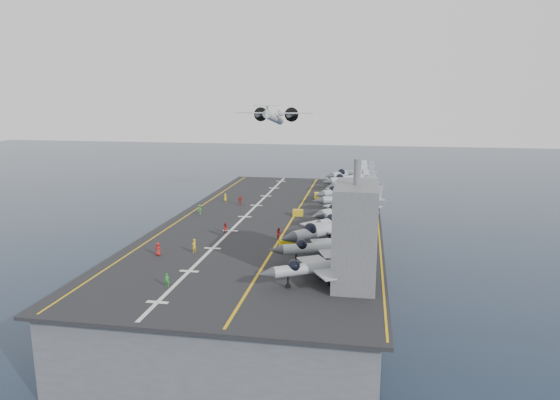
% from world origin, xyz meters
% --- Properties ---
extents(ground, '(500.00, 500.00, 0.00)m').
position_xyz_m(ground, '(0.00, 0.00, 0.00)').
color(ground, '#142135').
rests_on(ground, ground).
extents(hull, '(36.00, 90.00, 10.00)m').
position_xyz_m(hull, '(0.00, 0.00, 5.00)').
color(hull, '#56595E').
rests_on(hull, ground).
extents(flight_deck, '(38.00, 92.00, 0.40)m').
position_xyz_m(flight_deck, '(0.00, 0.00, 10.20)').
color(flight_deck, black).
rests_on(flight_deck, hull).
extents(foul_line, '(0.35, 90.00, 0.02)m').
position_xyz_m(foul_line, '(3.00, 0.00, 10.42)').
color(foul_line, gold).
rests_on(foul_line, flight_deck).
extents(landing_centerline, '(0.50, 90.00, 0.02)m').
position_xyz_m(landing_centerline, '(-6.00, 0.00, 10.42)').
color(landing_centerline, silver).
rests_on(landing_centerline, flight_deck).
extents(deck_edge_port, '(0.25, 90.00, 0.02)m').
position_xyz_m(deck_edge_port, '(-17.00, 0.00, 10.42)').
color(deck_edge_port, gold).
rests_on(deck_edge_port, flight_deck).
extents(deck_edge_stbd, '(0.25, 90.00, 0.02)m').
position_xyz_m(deck_edge_stbd, '(18.50, 0.00, 10.42)').
color(deck_edge_stbd, gold).
rests_on(deck_edge_stbd, flight_deck).
extents(island_superstructure, '(5.00, 10.00, 15.00)m').
position_xyz_m(island_superstructure, '(15.00, -30.00, 17.90)').
color(island_superstructure, '#56595E').
rests_on(island_superstructure, flight_deck).
extents(fighter_jet_0, '(15.60, 14.02, 4.52)m').
position_xyz_m(fighter_jet_0, '(10.57, -31.61, 12.66)').
color(fighter_jet_0, '#9BA3AA').
rests_on(fighter_jet_0, flight_deck).
extents(fighter_jet_1, '(15.28, 12.55, 4.57)m').
position_xyz_m(fighter_jet_1, '(10.66, -23.72, 12.68)').
color(fighter_jet_1, '#8F969F').
rests_on(fighter_jet_1, flight_deck).
extents(fighter_jet_2, '(18.64, 19.05, 5.56)m').
position_xyz_m(fighter_jet_2, '(10.72, -15.93, 13.18)').
color(fighter_jet_2, gray).
rests_on(fighter_jet_2, flight_deck).
extents(fighter_jet_3, '(15.42, 15.87, 4.62)m').
position_xyz_m(fighter_jet_3, '(12.67, -7.30, 12.71)').
color(fighter_jet_3, gray).
rests_on(fighter_jet_3, flight_deck).
extents(fighter_jet_4, '(17.68, 18.25, 5.31)m').
position_xyz_m(fighter_jet_4, '(12.98, -1.41, 13.06)').
color(fighter_jet_4, gray).
rests_on(fighter_jet_4, flight_deck).
extents(fighter_jet_5, '(16.64, 14.11, 4.90)m').
position_xyz_m(fighter_jet_5, '(13.41, 8.75, 12.85)').
color(fighter_jet_5, '#949DA5').
rests_on(fighter_jet_5, flight_deck).
extents(fighter_jet_6, '(16.85, 17.18, 5.02)m').
position_xyz_m(fighter_jet_6, '(11.51, 16.94, 12.91)').
color(fighter_jet_6, '#9CA3AD').
rests_on(fighter_jet_6, flight_deck).
extents(fighter_jet_7, '(16.68, 16.55, 4.90)m').
position_xyz_m(fighter_jet_7, '(13.28, 26.66, 12.85)').
color(fighter_jet_7, '#9BA1AA').
rests_on(fighter_jet_7, flight_deck).
extents(fighter_jet_8, '(18.30, 18.19, 5.38)m').
position_xyz_m(fighter_jet_8, '(12.42, 32.01, 13.09)').
color(fighter_jet_8, gray).
rests_on(fighter_jet_8, flight_deck).
extents(tow_cart_a, '(2.57, 2.14, 1.32)m').
position_xyz_m(tow_cart_a, '(4.83, -17.83, 11.06)').
color(tow_cart_a, gold).
rests_on(tow_cart_a, flight_deck).
extents(tow_cart_b, '(2.05, 1.44, 1.17)m').
position_xyz_m(tow_cart_b, '(3.67, 2.55, 10.98)').
color(tow_cart_b, gold).
rests_on(tow_cart_b, flight_deck).
extents(tow_cart_c, '(2.58, 2.03, 1.36)m').
position_xyz_m(tow_cart_c, '(6.24, 19.22, 11.08)').
color(tow_cart_c, yellow).
rests_on(tow_cart_c, flight_deck).
extents(crew_0, '(1.14, 0.78, 1.85)m').
position_xyz_m(crew_0, '(-12.58, -24.46, 11.33)').
color(crew_0, '#B21919').
rests_on(crew_0, flight_deck).
extents(crew_1, '(1.25, 1.45, 2.04)m').
position_xyz_m(crew_1, '(-7.96, -22.40, 11.42)').
color(crew_1, yellow).
rests_on(crew_1, flight_deck).
extents(crew_2, '(1.00, 0.68, 1.64)m').
position_xyz_m(crew_2, '(-6.55, -11.22, 11.22)').
color(crew_2, '#B21919').
rests_on(crew_2, flight_deck).
extents(crew_3, '(0.83, 1.17, 1.87)m').
position_xyz_m(crew_3, '(-14.88, 0.45, 11.33)').
color(crew_3, '#239124').
rests_on(crew_3, flight_deck).
extents(crew_4, '(1.42, 1.29, 1.98)m').
position_xyz_m(crew_4, '(-9.41, 10.01, 11.39)').
color(crew_4, '#A32010').
rests_on(crew_4, flight_deck).
extents(crew_5, '(1.16, 0.99, 1.63)m').
position_xyz_m(crew_5, '(-13.52, 13.16, 11.21)').
color(crew_5, yellow).
rests_on(crew_5, flight_deck).
extents(crew_6, '(0.99, 0.68, 1.62)m').
position_xyz_m(crew_6, '(-6.72, -35.43, 11.21)').
color(crew_6, green).
rests_on(crew_6, flight_deck).
extents(crew_7, '(1.22, 1.33, 1.85)m').
position_xyz_m(crew_7, '(2.85, -13.52, 11.32)').
color(crew_7, '#B21919').
rests_on(crew_7, flight_deck).
extents(transport_plane, '(25.72, 18.72, 5.75)m').
position_xyz_m(transport_plane, '(-12.34, 63.86, 25.99)').
color(transport_plane, silver).
extents(fighter_jet_9, '(18.30, 18.19, 5.38)m').
position_xyz_m(fighter_jet_9, '(12.42, 40.51, 13.09)').
color(fighter_jet_9, gray).
rests_on(fighter_jet_9, flight_deck).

